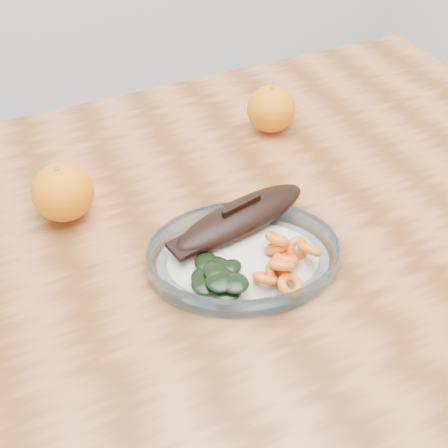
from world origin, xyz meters
The scene contains 4 objects.
dining_table centered at (0.00, 0.00, 0.65)m, with size 1.20×0.80×0.75m.
plated_meal centered at (0.00, -0.07, 0.77)m, with size 0.56×0.56×0.07m.
orange_left centered at (-0.19, 0.11, 0.79)m, with size 0.08×0.08×0.08m, color orange.
orange_right centered at (0.17, 0.19, 0.79)m, with size 0.08×0.08×0.08m, color orange.
Camera 1 is at (-0.23, -0.51, 1.29)m, focal length 45.00 mm.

